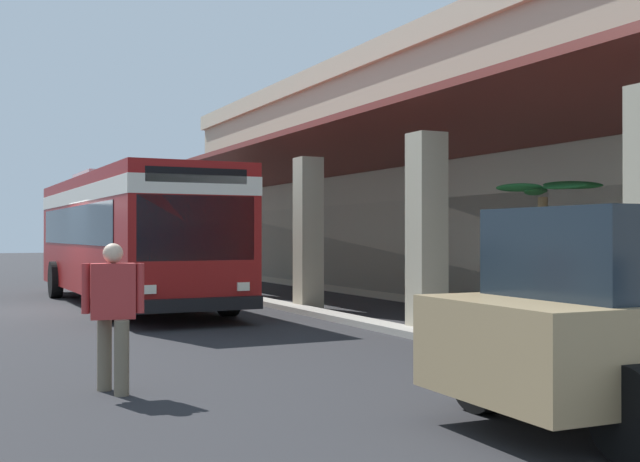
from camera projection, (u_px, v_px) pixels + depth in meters
The scene contains 6 objects.
ground at pixel (356, 298), 21.68m from camera, with size 120.00×120.00×0.00m, color #262628.
curb_strip at pixel (252, 299), 20.64m from camera, with size 36.13×0.50×0.12m, color #9E998E.
plaza_building at pixel (543, 177), 24.78m from camera, with size 30.41×15.96×7.01m.
transit_bus at pixel (128, 230), 19.62m from camera, with size 11.25×2.97×3.34m.
pedestrian at pixel (113, 309), 8.72m from camera, with size 0.53×0.64×1.64m.
potted_palm at pixel (543, 303), 12.91m from camera, with size 1.71×1.70×2.63m.
Camera 1 is at (19.18, -2.18, 1.73)m, focal length 44.84 mm.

